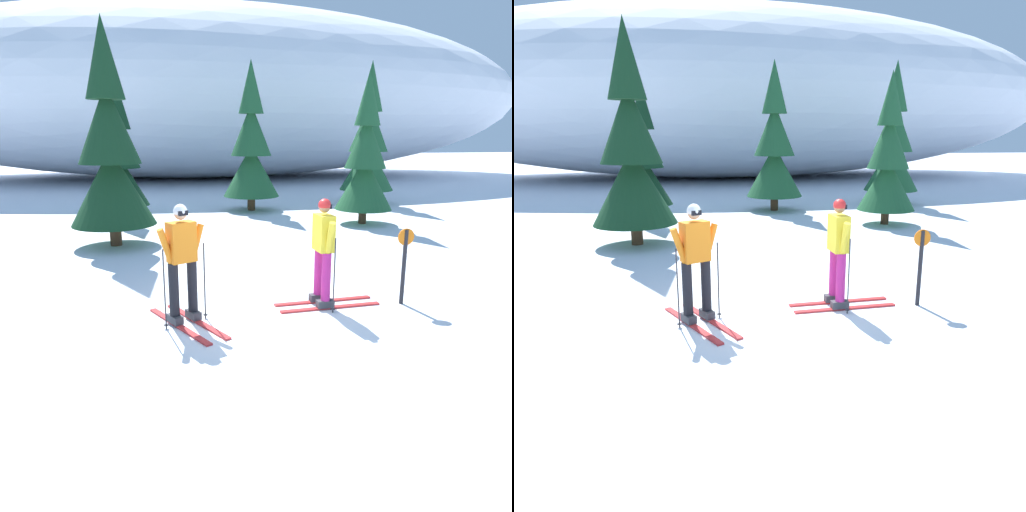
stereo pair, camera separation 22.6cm
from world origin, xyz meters
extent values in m
plane|color=white|center=(0.00, 0.00, 0.00)|extent=(120.00, 120.00, 0.00)
cube|color=red|center=(1.14, 0.43, 0.01)|extent=(1.73, 0.20, 0.03)
cube|color=red|center=(1.16, 0.11, 0.01)|extent=(1.73, 0.20, 0.03)
cube|color=#38383D|center=(1.04, 0.43, 0.09)|extent=(0.29, 0.16, 0.12)
cube|color=#38383D|center=(1.06, 0.10, 0.09)|extent=(0.29, 0.16, 0.12)
cylinder|color=#B7237A|center=(1.04, 0.43, 0.55)|extent=(0.15, 0.15, 0.80)
cylinder|color=#B7237A|center=(1.06, 0.10, 0.55)|extent=(0.15, 0.15, 0.80)
cube|color=yellow|center=(1.05, 0.26, 1.24)|extent=(0.26, 0.43, 0.59)
cylinder|color=yellow|center=(1.03, 0.52, 1.19)|extent=(0.12, 0.28, 0.58)
cylinder|color=yellow|center=(1.06, 0.01, 1.19)|extent=(0.12, 0.28, 0.58)
sphere|color=#A37556|center=(1.05, 0.26, 1.66)|extent=(0.19, 0.19, 0.19)
sphere|color=red|center=(1.05, 0.26, 1.69)|extent=(0.21, 0.21, 0.21)
cube|color=black|center=(1.13, 0.27, 1.67)|extent=(0.04, 0.15, 0.07)
cylinder|color=#2D2D33|center=(1.09, 0.61, 0.61)|extent=(0.02, 0.02, 1.22)
cylinder|color=#2D2D33|center=(1.09, 0.61, 0.06)|extent=(0.07, 0.07, 0.01)
cylinder|color=#2D2D33|center=(1.13, -0.08, 0.61)|extent=(0.02, 0.02, 1.22)
cylinder|color=#2D2D33|center=(1.13, -0.08, 0.06)|extent=(0.07, 0.07, 0.01)
cube|color=red|center=(-1.05, -0.06, 0.01)|extent=(0.86, 1.58, 0.03)
cube|color=red|center=(-1.33, -0.20, 0.01)|extent=(0.86, 1.58, 0.03)
cube|color=#38383D|center=(-1.09, 0.03, 0.09)|extent=(0.25, 0.31, 0.12)
cube|color=#38383D|center=(-1.37, -0.11, 0.09)|extent=(0.25, 0.31, 0.12)
cylinder|color=black|center=(-1.09, 0.03, 0.55)|extent=(0.15, 0.15, 0.81)
cylinder|color=black|center=(-1.37, -0.11, 0.55)|extent=(0.15, 0.15, 0.81)
cube|color=orange|center=(-1.23, -0.04, 1.26)|extent=(0.46, 0.39, 0.60)
cylinder|color=orange|center=(-1.01, 0.07, 1.21)|extent=(0.29, 0.21, 0.58)
cylinder|color=orange|center=(-1.46, -0.15, 1.21)|extent=(0.29, 0.21, 0.58)
sphere|color=tan|center=(-1.23, -0.04, 1.68)|extent=(0.19, 0.19, 0.19)
sphere|color=white|center=(-1.23, -0.04, 1.71)|extent=(0.21, 0.21, 0.21)
cube|color=black|center=(-1.20, -0.11, 1.69)|extent=(0.15, 0.10, 0.07)
cylinder|color=#2D2D33|center=(-0.91, 0.06, 0.60)|extent=(0.02, 0.02, 1.21)
cylinder|color=#2D2D33|center=(-0.91, 0.06, 0.06)|extent=(0.07, 0.07, 0.01)
cylinder|color=#2D2D33|center=(-1.51, -0.25, 0.60)|extent=(0.02, 0.02, 1.21)
cylinder|color=#2D2D33|center=(-1.51, -0.25, 0.06)|extent=(0.07, 0.07, 0.01)
cylinder|color=#47301E|center=(-2.77, 9.71, 0.30)|extent=(0.24, 0.24, 0.60)
cone|color=black|center=(-2.77, 9.71, 1.22)|extent=(1.73, 1.73, 1.55)
cone|color=black|center=(-2.77, 9.71, 2.46)|extent=(1.24, 1.24, 1.55)
cone|color=black|center=(-2.77, 9.71, 3.70)|extent=(0.76, 0.76, 1.55)
cylinder|color=#47301E|center=(-2.70, 5.55, 0.37)|extent=(0.30, 0.30, 0.74)
cone|color=#14381E|center=(-2.70, 5.55, 1.50)|extent=(2.12, 2.12, 1.90)
cone|color=#14381E|center=(-2.70, 5.55, 3.02)|extent=(1.52, 1.52, 1.90)
cone|color=#14381E|center=(-2.70, 5.55, 4.54)|extent=(0.93, 0.93, 1.90)
cylinder|color=#47301E|center=(1.77, 10.61, 0.36)|extent=(0.29, 0.29, 0.72)
cone|color=#1E512D|center=(1.77, 10.61, 1.46)|extent=(2.06, 2.06, 1.84)
cone|color=#1E512D|center=(1.77, 10.61, 2.93)|extent=(1.48, 1.48, 1.84)
cone|color=#1E512D|center=(1.77, 10.61, 4.41)|extent=(0.91, 0.91, 1.84)
cylinder|color=#47301E|center=(4.75, 7.25, 0.31)|extent=(0.25, 0.25, 0.63)
cone|color=#1E512D|center=(4.75, 7.25, 1.27)|extent=(1.79, 1.79, 1.60)
cone|color=#1E512D|center=(4.75, 7.25, 2.55)|extent=(1.29, 1.29, 1.60)
cone|color=#1E512D|center=(4.75, 7.25, 3.83)|extent=(0.79, 0.79, 1.60)
cylinder|color=#47301E|center=(6.72, 11.56, 0.37)|extent=(0.30, 0.30, 0.75)
cone|color=#1E512D|center=(6.72, 11.56, 1.52)|extent=(2.14, 2.14, 1.92)
cone|color=#1E512D|center=(6.72, 11.56, 3.05)|extent=(1.54, 1.54, 1.92)
cone|color=#1E512D|center=(6.72, 11.56, 4.59)|extent=(0.94, 0.94, 1.92)
ellipsoid|color=white|center=(1.22, 25.53, 5.14)|extent=(42.92, 20.75, 10.28)
cylinder|color=black|center=(2.41, 0.11, 0.64)|extent=(0.07, 0.07, 1.27)
cylinder|color=orange|center=(2.41, 0.11, 1.15)|extent=(0.28, 0.02, 0.28)
camera|label=1|loc=(-1.47, -6.97, 2.79)|focal=33.72mm
camera|label=2|loc=(-1.25, -7.01, 2.79)|focal=33.72mm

